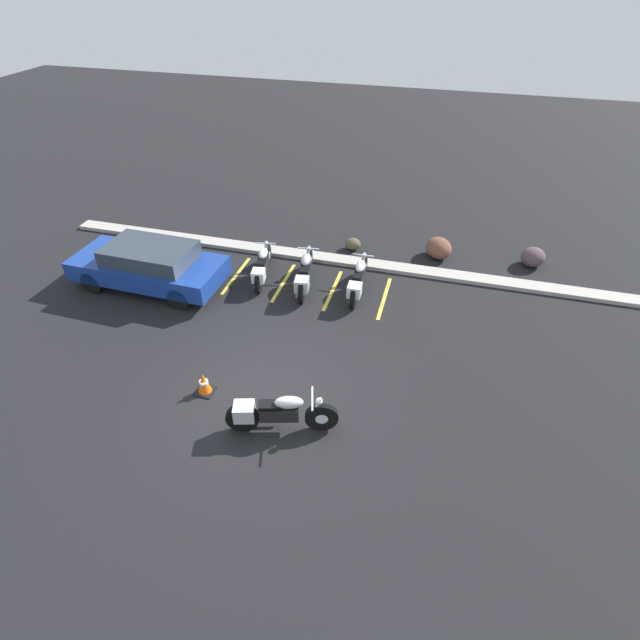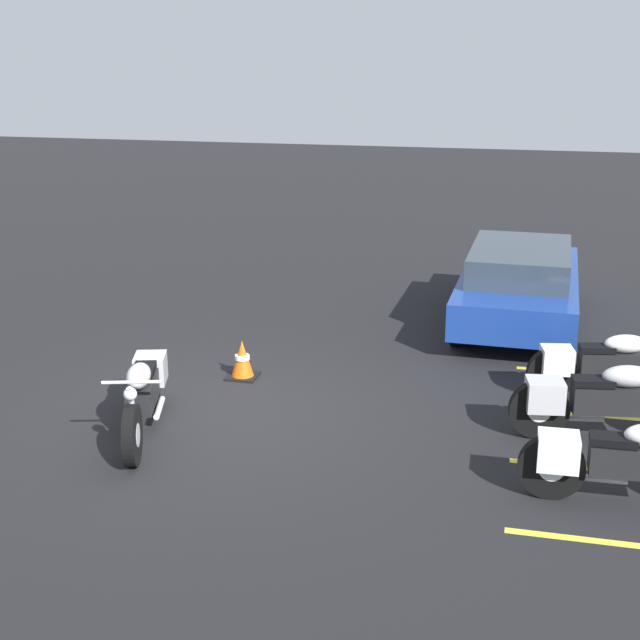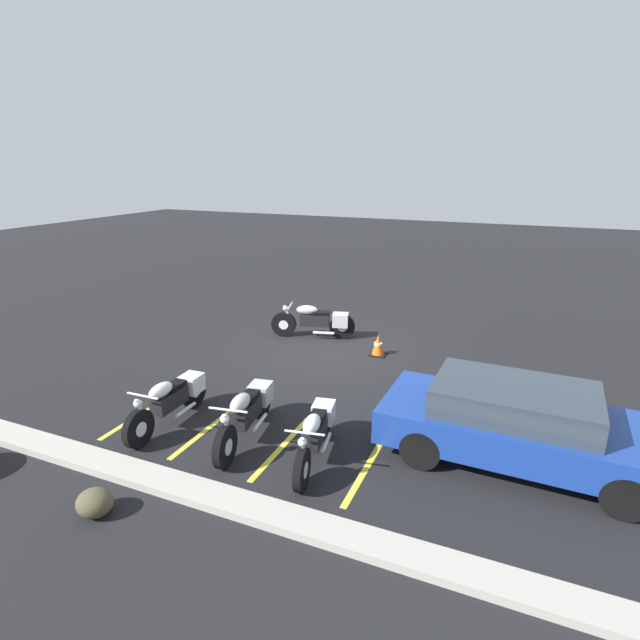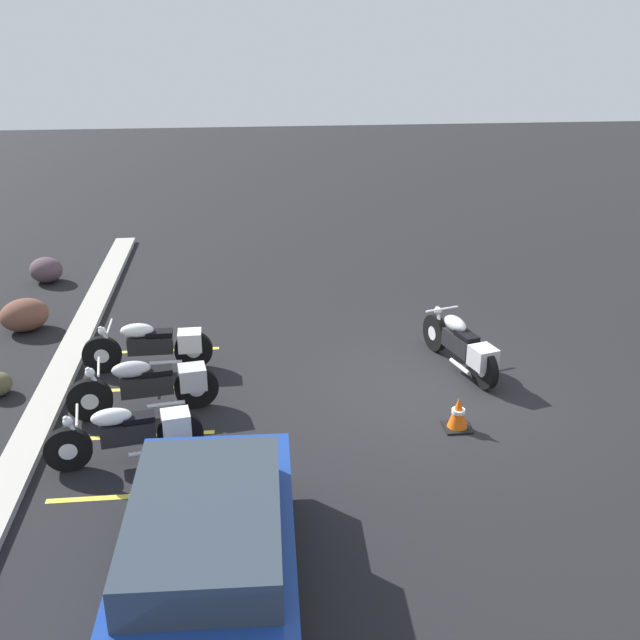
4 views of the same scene
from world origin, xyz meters
The scene contains 15 objects.
ground centered at (0.00, 0.00, 0.00)m, with size 60.00×60.00×0.00m, color black.
motorcycle_silver_featured centered at (0.55, -0.66, 0.48)m, with size 2.22×0.92×0.90m.
parked_bike_0 centered at (-1.72, 4.61, 0.45)m, with size 0.74×2.13×0.84m.
parked_bike_1 centered at (-0.39, 4.50, 0.48)m, with size 0.75×2.28×0.90m.
parked_bike_2 centered at (1.13, 4.61, 0.46)m, with size 0.62×2.22×0.87m.
car_blue centered at (-4.69, 3.48, 0.68)m, with size 4.35×1.92×1.29m.
concrete_curb centered at (0.00, 6.20, 0.06)m, with size 18.00×0.50×0.12m, color #A8A399.
landscape_rock_0 centered at (5.97, 7.56, 0.29)m, with size 0.76×0.70×0.57m, color #4D3B44.
landscape_rock_1 centered at (3.14, 7.31, 0.32)m, with size 0.93×0.77×0.63m, color brown.
landscape_rock_2 centered at (0.45, 7.07, 0.19)m, with size 0.50×0.46×0.38m, color #4B472F.
traffic_cone centered at (-1.34, -0.08, 0.24)m, with size 0.40×0.40×0.53m.
stall_line_0 centered at (-2.58, 4.59, 0.00)m, with size 0.10×2.10×0.00m, color gold.
stall_line_1 centered at (-1.09, 4.59, 0.00)m, with size 0.10×2.10×0.00m, color gold.
stall_line_2 centered at (0.41, 4.59, 0.00)m, with size 0.10×2.10×0.00m, color gold.
stall_line_3 centered at (1.90, 4.59, 0.00)m, with size 0.10×2.10×0.00m, color gold.
Camera 1 is at (3.20, -6.98, 7.99)m, focal length 28.00 mm.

